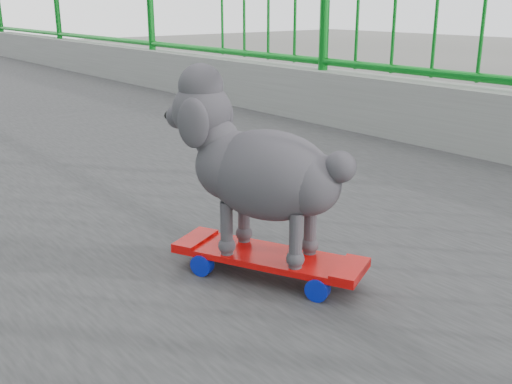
{
  "coord_description": "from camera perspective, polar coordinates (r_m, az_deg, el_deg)",
  "views": [
    {
      "loc": [
        -1.16,
        3.47,
        7.68
      ],
      "look_at": [
        -0.24,
        4.6,
        7.22
      ],
      "focal_mm": 42.0,
      "sensor_mm": 36.0,
      "label": 1
    }
  ],
  "objects": [
    {
      "name": "skateboard",
      "position": [
        1.55,
        1.17,
        -6.43
      ],
      "size": [
        0.34,
        0.51,
        0.07
      ],
      "rotation": [
        0.0,
        0.0,
        0.44
      ],
      "color": "red",
      "rests_on": "footbridge"
    },
    {
      "name": "poodle",
      "position": [
        1.48,
        0.26,
        2.53
      ],
      "size": [
        0.34,
        0.48,
        0.43
      ],
      "rotation": [
        0.0,
        0.0,
        0.44
      ],
      "color": "#2A272C",
      "rests_on": "skateboard"
    }
  ]
}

